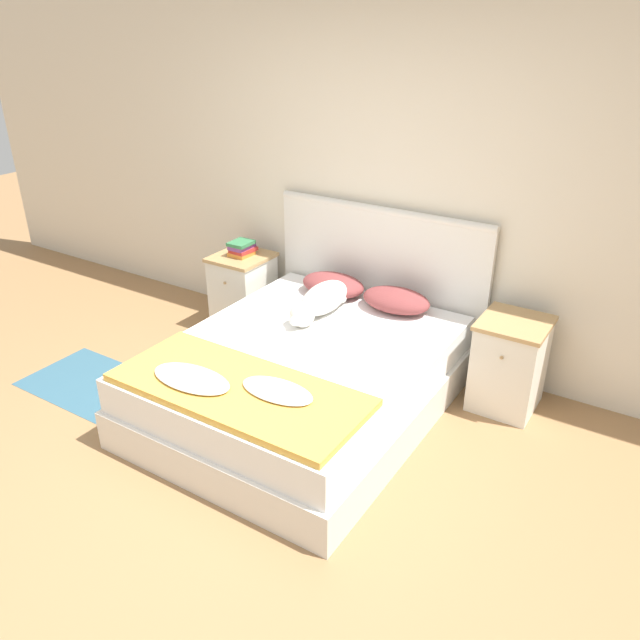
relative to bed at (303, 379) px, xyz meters
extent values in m
plane|color=#997047|center=(-0.04, -1.01, -0.24)|extent=(16.00, 16.00, 0.00)
cube|color=beige|center=(-0.04, 1.12, 1.04)|extent=(9.00, 0.06, 2.55)
cube|color=silver|center=(0.00, 0.00, -0.11)|extent=(1.65, 2.06, 0.26)
cube|color=white|center=(0.00, 0.00, 0.13)|extent=(1.59, 2.00, 0.23)
cube|color=silver|center=(0.00, 1.05, 0.32)|extent=(1.73, 0.04, 1.13)
cylinder|color=silver|center=(0.00, 1.05, 0.89)|extent=(1.73, 0.06, 0.06)
cube|color=silver|center=(-1.13, 0.78, 0.06)|extent=(0.41, 0.43, 0.61)
cube|color=tan|center=(-1.13, 0.78, 0.38)|extent=(0.44, 0.46, 0.03)
sphere|color=tan|center=(-1.13, 0.56, 0.24)|extent=(0.02, 0.02, 0.02)
cube|color=silver|center=(1.13, 0.78, 0.06)|extent=(0.41, 0.43, 0.61)
cube|color=tan|center=(1.13, 0.78, 0.38)|extent=(0.44, 0.46, 0.03)
sphere|color=tan|center=(1.13, 0.56, 0.24)|extent=(0.02, 0.02, 0.02)
ellipsoid|color=brown|center=(-0.27, 0.81, 0.33)|extent=(0.51, 0.34, 0.16)
ellipsoid|color=brown|center=(0.27, 0.81, 0.33)|extent=(0.51, 0.34, 0.16)
cube|color=gold|center=(0.00, -0.66, 0.27)|extent=(1.50, 0.65, 0.04)
ellipsoid|color=silver|center=(-0.26, -0.75, 0.31)|extent=(0.52, 0.26, 0.04)
ellipsoid|color=silver|center=(0.22, -0.59, 0.30)|extent=(0.45, 0.23, 0.03)
ellipsoid|color=silver|center=(-0.16, 0.52, 0.35)|extent=(0.24, 0.49, 0.20)
sphere|color=silver|center=(-0.16, 0.24, 0.33)|extent=(0.18, 0.18, 0.18)
ellipsoid|color=silver|center=(-0.16, 0.16, 0.32)|extent=(0.08, 0.10, 0.07)
cone|color=silver|center=(-0.21, 0.25, 0.40)|extent=(0.06, 0.06, 0.06)
cone|color=silver|center=(-0.12, 0.25, 0.40)|extent=(0.06, 0.06, 0.06)
ellipsoid|color=silver|center=(-0.13, 0.73, 0.29)|extent=(0.15, 0.22, 0.07)
cube|color=orange|center=(-1.13, 0.79, 0.41)|extent=(0.16, 0.18, 0.03)
cube|color=#AD2D28|center=(-1.12, 0.80, 0.44)|extent=(0.16, 0.21, 0.03)
cube|color=#703D7F|center=(-1.13, 0.80, 0.47)|extent=(0.14, 0.20, 0.03)
cube|color=#337547|center=(-1.13, 0.79, 0.50)|extent=(0.16, 0.19, 0.03)
cube|color=#335B70|center=(-1.44, -0.56, -0.24)|extent=(1.05, 0.65, 0.00)
camera|label=1|loc=(1.99, -2.93, 2.18)|focal=35.00mm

